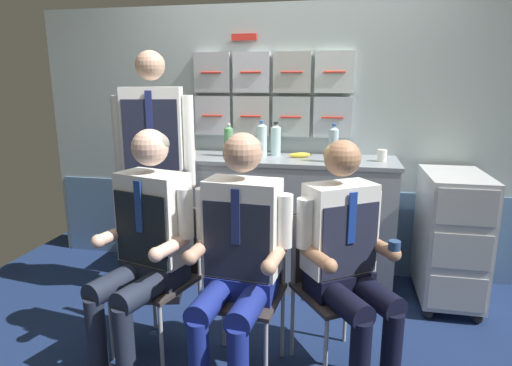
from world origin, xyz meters
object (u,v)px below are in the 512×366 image
at_px(service_trolley, 450,235).
at_px(folding_chair_left, 165,262).
at_px(folding_chair_by_counter, 329,272).
at_px(crew_member_by_counter, 348,252).
at_px(water_bottle_clear, 262,140).
at_px(crew_member_right, 238,250).
at_px(crew_member_left, 145,238).
at_px(folding_chair_right, 248,274).
at_px(crew_member_standing, 155,154).
at_px(coffee_cup_spare, 191,153).
at_px(snack_banana, 300,155).

height_order(service_trolley, folding_chair_left, service_trolley).
xyz_separation_m(service_trolley, folding_chair_by_counter, (-0.81, -0.83, 0.02)).
xyz_separation_m(crew_member_by_counter, water_bottle_clear, (-0.66, 1.11, 0.42)).
distance_m(crew_member_right, crew_member_by_counter, 0.56).
relative_size(folding_chair_left, crew_member_left, 0.65).
bearing_deg(service_trolley, crew_member_by_counter, -127.00).
relative_size(folding_chair_left, water_bottle_clear, 3.12).
height_order(crew_member_left, water_bottle_clear, crew_member_left).
bearing_deg(folding_chair_by_counter, crew_member_by_counter, -55.88).
relative_size(folding_chair_right, water_bottle_clear, 3.12).
relative_size(crew_member_standing, coffee_cup_spare, 27.65).
bearing_deg(folding_chair_right, crew_member_standing, 142.23).
distance_m(service_trolley, crew_member_right, 1.69).
bearing_deg(service_trolley, crew_member_left, -150.18).
relative_size(crew_member_by_counter, water_bottle_clear, 4.65).
bearing_deg(folding_chair_right, crew_member_left, -170.92).
xyz_separation_m(service_trolley, snack_banana, (-1.09, 0.15, 0.51)).
relative_size(folding_chair_by_counter, snack_banana, 4.96).
xyz_separation_m(service_trolley, folding_chair_right, (-1.25, -0.94, 0.02)).
height_order(folding_chair_right, coffee_cup_spare, coffee_cup_spare).
height_order(service_trolley, folding_chair_right, service_trolley).
bearing_deg(water_bottle_clear, folding_chair_by_counter, -59.72).
height_order(crew_member_right, coffee_cup_spare, crew_member_right).
height_order(service_trolley, crew_member_standing, crew_member_standing).
bearing_deg(water_bottle_clear, coffee_cup_spare, -163.60).
bearing_deg(folding_chair_left, crew_member_by_counter, -4.23).
bearing_deg(service_trolley, folding_chair_right, -142.91).
xyz_separation_m(crew_member_standing, snack_banana, (0.96, 0.48, -0.05)).
xyz_separation_m(crew_member_left, folding_chair_right, (0.55, 0.09, -0.20)).
relative_size(crew_member_left, crew_member_standing, 0.75).
bearing_deg(folding_chair_right, water_bottle_clear, 96.84).
height_order(crew_member_left, folding_chair_by_counter, crew_member_left).
bearing_deg(crew_member_left, crew_member_by_counter, 3.95).
xyz_separation_m(folding_chair_by_counter, crew_member_standing, (-1.23, 0.50, 0.54)).
bearing_deg(folding_chair_right, snack_banana, 81.45).
xyz_separation_m(folding_chair_left, folding_chair_right, (0.51, -0.06, 0.00)).
bearing_deg(water_bottle_clear, crew_member_standing, -144.34).
xyz_separation_m(folding_chair_left, crew_member_right, (0.49, -0.22, 0.20)).
bearing_deg(folding_chair_left, folding_chair_right, -7.04).
height_order(crew_member_right, crew_member_standing, crew_member_standing).
distance_m(folding_chair_right, crew_member_by_counter, 0.56).
bearing_deg(folding_chair_left, crew_member_left, -106.14).
distance_m(folding_chair_by_counter, crew_member_standing, 1.43).
relative_size(crew_member_left, crew_member_by_counter, 1.03).
height_order(crew_member_right, folding_chair_by_counter, crew_member_right).
distance_m(crew_member_right, crew_member_standing, 1.15).
height_order(folding_chair_by_counter, coffee_cup_spare, coffee_cup_spare).
xyz_separation_m(crew_member_right, snack_banana, (0.18, 1.25, 0.28)).
bearing_deg(crew_member_left, snack_banana, 58.75).
xyz_separation_m(crew_member_left, coffee_cup_spare, (-0.09, 1.03, 0.30)).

